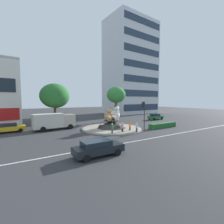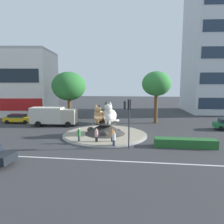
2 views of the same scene
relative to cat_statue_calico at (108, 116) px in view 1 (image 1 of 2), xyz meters
The scene contains 18 objects.
ground_plane 2.60m from the cat_statue_calico, ahead, with size 160.00×160.00×0.00m, color #333335.
lane_centreline 9.00m from the cat_statue_calico, 85.37° to the right, with size 112.00×0.20×0.01m, color silver.
roundabout_island 2.02m from the cat_statue_calico, ahead, with size 10.61×10.61×1.65m.
cat_statue_calico is the anchor object (origin of this frame).
cat_statue_white 1.38m from the cat_statue_calico, 10.02° to the right, with size 2.12×2.77×2.76m.
traffic_light_mast 6.30m from the cat_statue_calico, 51.34° to the right, with size 0.71×0.55×4.99m.
office_tower 39.02m from the cat_statue_calico, 45.29° to the left, with size 19.28×14.00×35.26m.
clipped_hedge_strip 10.66m from the cat_statue_calico, 21.61° to the right, with size 6.28×1.20×0.90m, color #235B28.
broadleaf_tree_behind_island 12.61m from the cat_statue_calico, 49.91° to the left, with size 4.70×4.70×8.52m.
second_tree_near_tower 12.06m from the cat_statue_calico, 127.55° to the left, with size 5.77×5.77×8.54m.
pedestrian_white_shirt 5.66m from the cat_statue_calico, 63.56° to the right, with size 0.35×0.35×1.68m.
pedestrian_green_shirt 4.44m from the cat_statue_calico, 112.22° to the right, with size 0.32×0.32×1.75m.
pedestrian_pink_shirt 4.14m from the cat_statue_calico, 84.43° to the right, with size 0.38×0.38×1.71m.
pedestrian_orange_shirt 4.42m from the cat_statue_calico, 59.85° to the right, with size 0.31×0.31×1.66m.
sedan_on_far_lane 13.31m from the cat_statue_calico, 124.79° to the right, with size 4.79×2.10×1.51m.
hatchback_near_shophouse 18.55m from the cat_statue_calico, 16.76° to the left, with size 4.22×2.14×1.57m.
parked_car_right 16.37m from the cat_statue_calico, 156.78° to the left, with size 4.71×2.38×1.46m.
delivery_box_truck 9.62m from the cat_statue_calico, 148.97° to the left, with size 7.10×2.69×2.87m.
Camera 1 is at (-14.83, -23.93, 5.34)m, focal length 25.35 mm.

